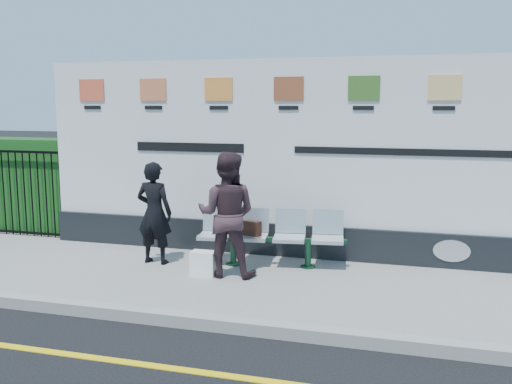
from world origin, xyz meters
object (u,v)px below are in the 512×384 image
bench (270,251)px  woman_right (227,214)px  woman_left (154,213)px  billboard (289,172)px

bench → woman_right: (-0.46, -0.59, 0.63)m
bench → woman_right: 0.97m
woman_right → woman_left: bearing=-17.9°
billboard → bench: bearing=-99.4°
bench → woman_left: size_ratio=1.38×
billboard → woman_right: size_ratio=4.71×
billboard → woman_right: billboard is taller
billboard → woman_right: 1.47m
woman_left → billboard: bearing=-148.1°
woman_right → billboard: bearing=-118.9°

